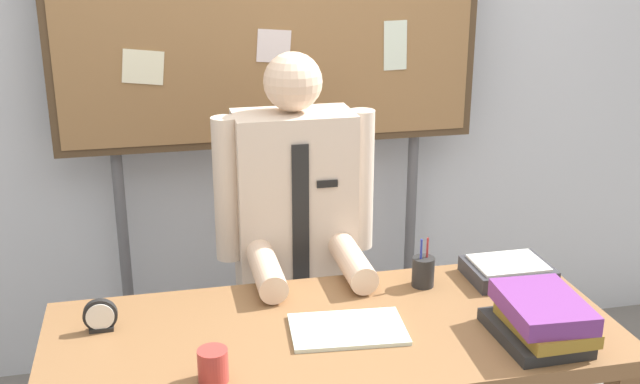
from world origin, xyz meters
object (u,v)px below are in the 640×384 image
object	(u,v)px
person	(296,270)
paper_tray	(508,270)
coffee_mug	(213,365)
desk_clock	(100,317)
book_stack	(541,319)
desk	(333,360)
pen_holder	(423,271)
open_notebook	(348,329)

from	to	relation	value
person	paper_tray	distance (m)	0.73
paper_tray	coffee_mug	bearing A→B (deg)	-158.33
desk_clock	paper_tray	world-z (taller)	desk_clock
book_stack	desk_clock	world-z (taller)	book_stack
desk	desk_clock	world-z (taller)	desk_clock
pen_holder	paper_tray	distance (m)	0.29
desk_clock	paper_tray	xyz separation A→B (m)	(1.26, 0.07, -0.01)
desk	coffee_mug	world-z (taller)	coffee_mug
pen_holder	person	bearing A→B (deg)	133.26
book_stack	pen_holder	world-z (taller)	pen_holder
open_notebook	paper_tray	bearing A→B (deg)	20.61
book_stack	paper_tray	world-z (taller)	book_stack
coffee_mug	paper_tray	world-z (taller)	coffee_mug
coffee_mug	pen_holder	size ratio (longest dim) A/B	0.54
coffee_mug	desk	bearing A→B (deg)	27.91
desk	open_notebook	size ratio (longest dim) A/B	5.03
desk_clock	book_stack	bearing A→B (deg)	-14.88
desk_clock	desk	bearing A→B (deg)	-12.01
person	desk_clock	world-z (taller)	person
pen_holder	desk_clock	bearing A→B (deg)	-175.63
person	pen_holder	size ratio (longest dim) A/B	8.97
coffee_mug	open_notebook	bearing A→B (deg)	23.23
person	coffee_mug	bearing A→B (deg)	-114.96
person	desk_clock	bearing A→B (deg)	-145.64
desk	coffee_mug	size ratio (longest dim) A/B	18.79
open_notebook	paper_tray	distance (m)	0.63
open_notebook	coffee_mug	bearing A→B (deg)	-156.77
book_stack	desk_clock	distance (m)	1.22
desk_clock	coffee_mug	distance (m)	0.43
open_notebook	pen_holder	distance (m)	0.38
desk	desk_clock	distance (m)	0.67
desk_clock	coffee_mug	bearing A→B (deg)	-48.62
desk	person	xyz separation A→B (m)	(0.00, 0.57, 0.02)
coffee_mug	desk_clock	bearing A→B (deg)	131.38
book_stack	open_notebook	size ratio (longest dim) A/B	0.92
book_stack	desk_clock	size ratio (longest dim) A/B	3.11
person	desk	bearing A→B (deg)	-90.00
desk	pen_holder	bearing A→B (deg)	31.75
book_stack	desk_clock	xyz separation A→B (m)	(-1.18, 0.31, -0.02)
paper_tray	desk	bearing A→B (deg)	-162.13
person	book_stack	size ratio (longest dim) A/B	4.87
desk_clock	pen_holder	xyz separation A→B (m)	(0.98, 0.07, 0.01)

